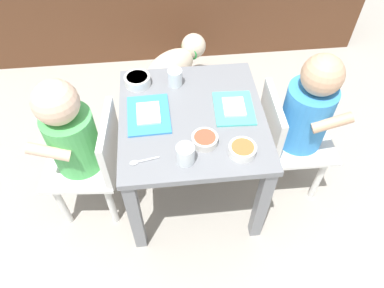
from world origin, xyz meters
name	(u,v)px	position (x,y,z in m)	size (l,w,h in m)	color
ground_plane	(192,186)	(0.00, 0.00, 0.00)	(7.00, 7.00, 0.00)	#9E998E
dining_table	(192,131)	(0.00, 0.00, 0.39)	(0.54, 0.57, 0.47)	slate
seated_child_left	(75,137)	(-0.43, -0.03, 0.44)	(0.30, 0.30, 0.69)	silver
seated_child_right	(304,114)	(0.43, -0.01, 0.44)	(0.28, 0.28, 0.70)	silver
dog	(174,65)	(-0.03, 0.65, 0.20)	(0.40, 0.37, 0.31)	beige
food_tray_left	(149,114)	(-0.16, 0.02, 0.48)	(0.16, 0.21, 0.02)	#388CD8
food_tray_right	(234,108)	(0.16, 0.02, 0.48)	(0.15, 0.18, 0.02)	#4CC6BC
water_cup_left	(175,78)	(-0.05, 0.18, 0.50)	(0.06, 0.06, 0.07)	white
water_cup_right	(185,155)	(-0.04, -0.21, 0.50)	(0.06, 0.06, 0.07)	white
cereal_bowl_left_side	(205,140)	(0.03, -0.14, 0.49)	(0.09, 0.09, 0.03)	silver
veggie_bowl_far	(137,80)	(-0.20, 0.20, 0.49)	(0.10, 0.10, 0.04)	white
veggie_bowl_near	(242,150)	(0.15, -0.19, 0.49)	(0.09, 0.09, 0.03)	white
spoon_by_left_tray	(141,161)	(-0.19, -0.19, 0.47)	(0.10, 0.03, 0.01)	silver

